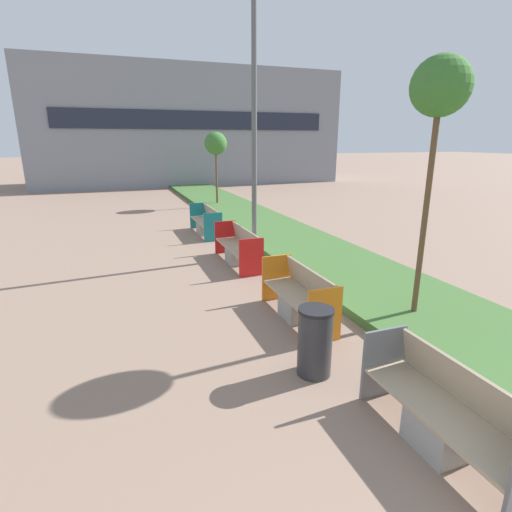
% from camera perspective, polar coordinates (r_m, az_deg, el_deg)
% --- Properties ---
extents(planter_grass_strip, '(2.80, 120.00, 0.18)m').
position_cam_1_polar(planter_grass_strip, '(12.71, 5.46, 2.05)').
color(planter_grass_strip, '#426B33').
rests_on(planter_grass_strip, ground).
extents(building_backdrop, '(21.82, 6.82, 8.13)m').
position_cam_1_polar(building_backdrop, '(32.03, -9.54, 17.61)').
color(building_backdrop, gray).
rests_on(building_backdrop, ground).
extents(bench_grey_frame, '(0.65, 2.02, 0.94)m').
position_cam_1_polar(bench_grey_frame, '(4.97, 25.30, -20.14)').
color(bench_grey_frame, '#9E9B96').
rests_on(bench_grey_frame, ground).
extents(bench_orange_frame, '(0.65, 2.03, 0.94)m').
position_cam_1_polar(bench_orange_frame, '(7.44, 6.17, -6.17)').
color(bench_orange_frame, '#9E9B96').
rests_on(bench_orange_frame, ground).
extents(bench_red_frame, '(0.65, 2.32, 0.94)m').
position_cam_1_polar(bench_red_frame, '(10.66, -2.50, 0.91)').
color(bench_red_frame, '#9E9B96').
rests_on(bench_red_frame, ground).
extents(bench_teal_frame, '(0.65, 2.30, 0.94)m').
position_cam_1_polar(bench_teal_frame, '(14.14, -7.11, 4.63)').
color(bench_teal_frame, '#9E9B96').
rests_on(bench_teal_frame, ground).
extents(litter_bin, '(0.50, 0.50, 0.99)m').
position_cam_1_polar(litter_bin, '(5.73, 8.41, -11.99)').
color(litter_bin, '#2D2D30').
rests_on(litter_bin, ground).
extents(street_lamp_post, '(0.24, 0.44, 8.89)m').
position_cam_1_polar(street_lamp_post, '(11.02, -0.27, 24.84)').
color(street_lamp_post, '#56595B').
rests_on(street_lamp_post, ground).
extents(sapling_tree_near, '(0.95, 0.95, 4.48)m').
position_cam_1_polar(sapling_tree_near, '(7.38, 24.80, 20.48)').
color(sapling_tree_near, brown).
rests_on(sapling_tree_near, ground).
extents(sapling_tree_far, '(1.08, 1.08, 3.57)m').
position_cam_1_polar(sapling_tree_far, '(19.99, -5.78, 15.61)').
color(sapling_tree_far, brown).
rests_on(sapling_tree_far, ground).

